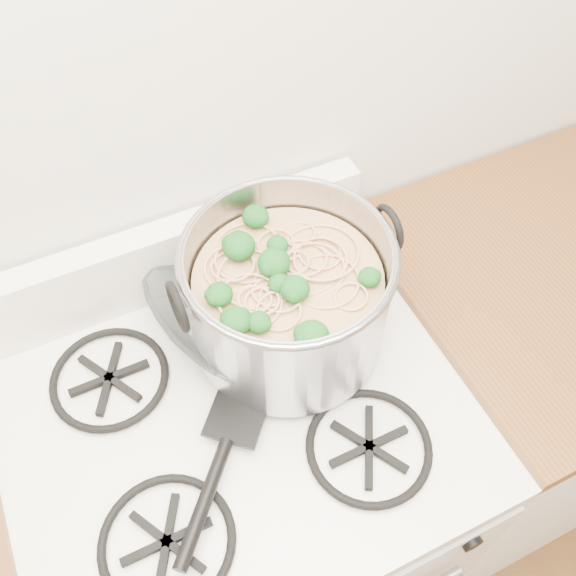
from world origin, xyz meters
The scene contains 5 objects.
gas_range centered at (0.00, 1.26, 0.44)m, with size 0.76×0.66×0.92m.
counter_right centered at (0.88, 1.26, 0.46)m, with size 1.00×0.65×0.92m.
stock_pot centered at (0.14, 1.36, 1.03)m, with size 0.37×0.34×0.23m.
spatula centered at (0.00, 1.25, 0.94)m, with size 0.29×0.31×0.02m, color black, non-canonical shape.
glass_bowl centered at (0.10, 1.43, 0.94)m, with size 0.13×0.13×0.03m, color white.
Camera 1 is at (-0.12, 0.80, 1.88)m, focal length 40.00 mm.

